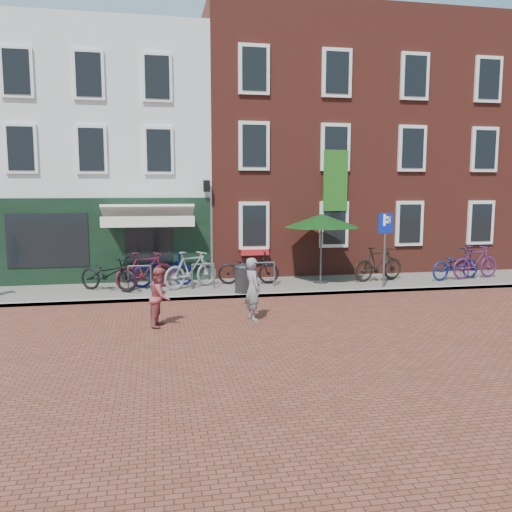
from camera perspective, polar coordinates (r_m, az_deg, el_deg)
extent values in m
plane|color=brown|center=(16.16, -0.01, -4.51)|extent=(80.00, 80.00, 0.00)
cube|color=slate|center=(17.79, 2.24, -3.25)|extent=(24.00, 3.00, 0.10)
cube|color=silver|center=(22.66, -16.23, 10.03)|extent=(8.00, 8.00, 9.00)
cube|color=maroon|center=(23.14, 1.61, 11.49)|extent=(6.00, 8.00, 10.00)
cube|color=maroon|center=(25.13, 15.35, 10.90)|extent=(6.00, 8.00, 10.00)
cylinder|color=#313133|center=(16.30, -1.36, -2.63)|extent=(0.53, 0.53, 0.79)
ellipsoid|color=#313133|center=(16.23, -1.37, -1.04)|extent=(0.53, 0.53, 0.24)
cylinder|color=#4C4C4F|center=(17.69, 13.74, 0.62)|extent=(0.07, 0.07, 2.43)
cube|color=navy|center=(17.59, 13.85, 3.48)|extent=(0.50, 0.04, 0.65)
cylinder|color=#4C4C4F|center=(18.25, 7.00, -2.75)|extent=(0.50, 0.50, 0.08)
cylinder|color=#4C4C4F|center=(18.10, 7.05, 0.61)|extent=(0.06, 0.06, 2.24)
cone|color=#0E370F|center=(18.00, 7.10, 4.15)|extent=(2.66, 2.66, 0.45)
imported|color=gray|center=(13.30, -0.37, -3.59)|extent=(0.51, 0.66, 1.59)
imported|color=#9E4343|center=(12.92, -10.30, -4.37)|extent=(0.71, 0.82, 1.44)
imported|color=black|center=(17.22, -15.69, -1.88)|extent=(2.14, 1.69, 1.09)
imported|color=#52121F|center=(17.27, -11.88, -1.54)|extent=(2.06, 1.34, 1.20)
imported|color=#080850|center=(17.65, -10.09, -1.50)|extent=(2.14, 0.96, 1.09)
imported|color=gray|center=(17.23, -7.05, -1.45)|extent=(2.02, 1.48, 1.20)
imported|color=black|center=(17.82, -0.81, -1.30)|extent=(2.14, 0.97, 1.09)
imported|color=black|center=(18.89, 13.11, -0.82)|extent=(2.08, 1.01, 1.20)
imported|color=#0E1A54|center=(19.95, 20.79, -0.86)|extent=(2.17, 1.16, 1.09)
imported|color=#491D4B|center=(20.45, 22.69, -0.59)|extent=(2.07, 0.91, 1.20)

